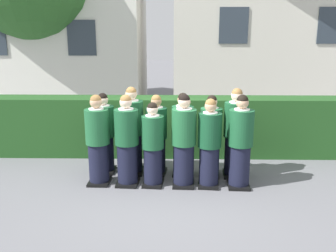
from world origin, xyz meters
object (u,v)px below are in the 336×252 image
object	(u,v)px
student_front_row_5	(240,144)
student_front_row_2	(153,147)
student_front_row_0	(98,142)
student_rear_row_0	(104,135)
student_front_row_4	(209,145)
student_rear_row_1	(132,133)
student_front_row_3	(184,143)
student_front_row_1	(127,143)
student_rear_row_4	(211,138)
student_rear_row_2	(156,137)
student_rear_row_5	(235,135)
student_rear_row_3	(183,136)

from	to	relation	value
student_front_row_5	student_front_row_2	bearing A→B (deg)	178.44
student_front_row_0	student_rear_row_0	xyz separation A→B (m)	(0.01, 0.58, -0.03)
student_front_row_4	student_rear_row_1	world-z (taller)	student_rear_row_1
student_front_row_4	student_front_row_5	distance (m)	0.55
student_front_row_3	student_rear_row_0	size ratio (longest dim) A/B	1.06
student_front_row_1	student_rear_row_4	size ratio (longest dim) A/B	1.05
student_front_row_1	student_rear_row_2	bearing A→B (deg)	46.91
student_rear_row_1	student_rear_row_5	bearing A→B (deg)	-3.70
student_front_row_1	student_front_row_2	distance (m)	0.48
student_front_row_0	student_front_row_1	distance (m)	0.54
student_front_row_4	student_rear_row_3	bearing A→B (deg)	129.92
student_front_row_2	student_rear_row_2	distance (m)	0.58
student_rear_row_1	student_rear_row_5	size ratio (longest dim) A/B	1.00
student_front_row_5	student_rear_row_0	distance (m)	2.65
student_front_row_0	student_front_row_4	bearing A→B (deg)	-2.32
student_front_row_0	student_rear_row_1	xyz separation A→B (m)	(0.57, 0.54, 0.03)
student_front_row_1	student_front_row_2	xyz separation A→B (m)	(0.47, -0.03, -0.06)
student_rear_row_2	student_rear_row_3	size ratio (longest dim) A/B	0.97
student_front_row_0	student_rear_row_5	distance (m)	2.60
student_front_row_1	student_rear_row_5	world-z (taller)	student_rear_row_5
student_front_row_5	student_rear_row_0	xyz separation A→B (m)	(-2.56, 0.68, -0.05)
student_front_row_1	student_rear_row_1	world-z (taller)	student_rear_row_1
student_front_row_5	student_rear_row_5	world-z (taller)	student_rear_row_5
student_front_row_3	student_rear_row_0	xyz separation A→B (m)	(-1.56, 0.64, -0.05)
student_rear_row_0	student_rear_row_3	bearing A→B (deg)	-3.48
student_rear_row_2	student_rear_row_5	bearing A→B (deg)	-3.69
student_front_row_4	student_rear_row_2	xyz separation A→B (m)	(-0.98, 0.59, -0.02)
student_front_row_2	student_rear_row_3	xyz separation A→B (m)	(0.55, 0.55, 0.04)
student_front_row_0	student_rear_row_2	distance (m)	1.17
student_front_row_0	student_front_row_4	distance (m)	2.03
student_front_row_5	student_rear_row_2	distance (m)	1.65
student_rear_row_4	student_rear_row_5	size ratio (longest dim) A/B	0.92
student_rear_row_2	student_rear_row_4	world-z (taller)	student_rear_row_4
student_front_row_2	student_rear_row_3	distance (m)	0.78
student_front_row_0	student_front_row_3	bearing A→B (deg)	-2.24
student_front_row_1	student_rear_row_3	size ratio (longest dim) A/B	1.03
student_front_row_0	student_rear_row_2	size ratio (longest dim) A/B	1.05
student_front_row_1	student_rear_row_2	world-z (taller)	student_front_row_1
student_rear_row_1	student_rear_row_4	xyz separation A→B (m)	(1.53, -0.11, -0.07)
student_rear_row_3	student_front_row_1	bearing A→B (deg)	-153.04
student_rear_row_5	student_rear_row_2	bearing A→B (deg)	176.31
student_front_row_2	student_front_row_0	bearing A→B (deg)	176.33
student_front_row_1	student_rear_row_4	distance (m)	1.63
student_front_row_1	student_front_row_0	bearing A→B (deg)	176.21
student_rear_row_1	student_rear_row_2	bearing A→B (deg)	-3.72
student_rear_row_0	student_rear_row_5	size ratio (longest dim) A/B	0.93
student_front_row_3	student_front_row_4	distance (m)	0.46
student_front_row_4	student_front_row_2	bearing A→B (deg)	179.01
student_front_row_0	student_rear_row_2	xyz separation A→B (m)	(1.05, 0.51, -0.04)
student_front_row_2	student_front_row_3	size ratio (longest dim) A/B	0.91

